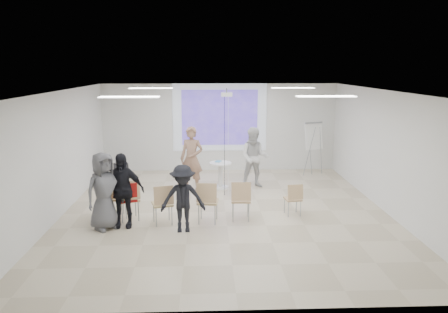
{
  "coord_description": "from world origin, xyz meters",
  "views": [
    {
      "loc": [
        -0.45,
        -10.4,
        3.58
      ],
      "look_at": [
        0.0,
        0.8,
        1.25
      ],
      "focal_mm": 35.0,
      "sensor_mm": 36.0,
      "label": 1
    }
  ],
  "objects_px": {
    "player_right": "(255,154)",
    "audience_left": "(121,185)",
    "audience_outer": "(104,187)",
    "chair_left_inner": "(163,201)",
    "chair_right_far": "(294,197)",
    "laptop": "(162,202)",
    "audience_mid": "(183,194)",
    "player_left": "(192,155)",
    "chair_far_left": "(117,195)",
    "chair_right_inner": "(241,197)",
    "av_cart": "(121,169)",
    "pedestal_table": "(220,174)",
    "chair_center": "(207,199)",
    "flipchart_easel": "(314,136)",
    "chair_left_mid": "(129,197)"
  },
  "relations": [
    {
      "from": "player_right",
      "to": "laptop",
      "type": "bearing_deg",
      "value": -121.7
    },
    {
      "from": "chair_center",
      "to": "chair_right_inner",
      "type": "relative_size",
      "value": 1.02
    },
    {
      "from": "laptop",
      "to": "audience_mid",
      "type": "xyz_separation_m",
      "value": [
        0.5,
        -0.51,
        0.34
      ]
    },
    {
      "from": "audience_left",
      "to": "chair_right_inner",
      "type": "bearing_deg",
      "value": 5.84
    },
    {
      "from": "audience_outer",
      "to": "chair_left_inner",
      "type": "bearing_deg",
      "value": -34.42
    },
    {
      "from": "chair_far_left",
      "to": "audience_left",
      "type": "bearing_deg",
      "value": -86.28
    },
    {
      "from": "laptop",
      "to": "audience_mid",
      "type": "bearing_deg",
      "value": 119.0
    },
    {
      "from": "flipchart_easel",
      "to": "av_cart",
      "type": "bearing_deg",
      "value": 160.26
    },
    {
      "from": "chair_left_mid",
      "to": "chair_center",
      "type": "relative_size",
      "value": 1.0
    },
    {
      "from": "laptop",
      "to": "player_left",
      "type": "bearing_deg",
      "value": -117.64
    },
    {
      "from": "player_left",
      "to": "chair_left_mid",
      "type": "relative_size",
      "value": 2.14
    },
    {
      "from": "chair_left_mid",
      "to": "laptop",
      "type": "distance_m",
      "value": 0.82
    },
    {
      "from": "chair_left_mid",
      "to": "chair_right_far",
      "type": "distance_m",
      "value": 3.93
    },
    {
      "from": "chair_left_mid",
      "to": "audience_left",
      "type": "bearing_deg",
      "value": -123.46
    },
    {
      "from": "chair_far_left",
      "to": "flipchart_easel",
      "type": "relative_size",
      "value": 0.55
    },
    {
      "from": "audience_outer",
      "to": "laptop",
      "type": "bearing_deg",
      "value": -29.89
    },
    {
      "from": "audience_left",
      "to": "audience_outer",
      "type": "distance_m",
      "value": 0.39
    },
    {
      "from": "chair_right_far",
      "to": "laptop",
      "type": "bearing_deg",
      "value": 179.46
    },
    {
      "from": "chair_left_inner",
      "to": "chair_right_far",
      "type": "height_order",
      "value": "chair_left_inner"
    },
    {
      "from": "audience_outer",
      "to": "flipchart_easel",
      "type": "xyz_separation_m",
      "value": [
        5.8,
        4.68,
        0.34
      ]
    },
    {
      "from": "pedestal_table",
      "to": "chair_right_inner",
      "type": "distance_m",
      "value": 2.84
    },
    {
      "from": "player_left",
      "to": "audience_mid",
      "type": "bearing_deg",
      "value": -73.46
    },
    {
      "from": "player_left",
      "to": "chair_right_far",
      "type": "distance_m",
      "value": 3.48
    },
    {
      "from": "laptop",
      "to": "av_cart",
      "type": "height_order",
      "value": "av_cart"
    },
    {
      "from": "chair_left_inner",
      "to": "chair_right_inner",
      "type": "xyz_separation_m",
      "value": [
        1.79,
        0.2,
        0.01
      ]
    },
    {
      "from": "chair_far_left",
      "to": "audience_left",
      "type": "xyz_separation_m",
      "value": [
        0.23,
        -0.53,
        0.4
      ]
    },
    {
      "from": "player_right",
      "to": "audience_left",
      "type": "distance_m",
      "value": 4.6
    },
    {
      "from": "pedestal_table",
      "to": "chair_far_left",
      "type": "xyz_separation_m",
      "value": [
        -2.54,
        -2.54,
        0.13
      ]
    },
    {
      "from": "chair_center",
      "to": "audience_left",
      "type": "xyz_separation_m",
      "value": [
        -1.92,
        -0.12,
        0.39
      ]
    },
    {
      "from": "player_left",
      "to": "audience_outer",
      "type": "relative_size",
      "value": 1.09
    },
    {
      "from": "av_cart",
      "to": "player_right",
      "type": "bearing_deg",
      "value": -32.37
    },
    {
      "from": "audience_left",
      "to": "audience_outer",
      "type": "bearing_deg",
      "value": -161.02
    },
    {
      "from": "player_left",
      "to": "av_cart",
      "type": "xyz_separation_m",
      "value": [
        -2.35,
        1.55,
        -0.76
      ]
    },
    {
      "from": "chair_right_far",
      "to": "audience_left",
      "type": "relative_size",
      "value": 0.42
    },
    {
      "from": "chair_right_far",
      "to": "audience_outer",
      "type": "relative_size",
      "value": 0.41
    },
    {
      "from": "player_left",
      "to": "audience_outer",
      "type": "xyz_separation_m",
      "value": [
        -1.84,
        -2.99,
        -0.09
      ]
    },
    {
      "from": "chair_right_far",
      "to": "audience_outer",
      "type": "height_order",
      "value": "audience_outer"
    },
    {
      "from": "pedestal_table",
      "to": "av_cart",
      "type": "relative_size",
      "value": 1.25
    },
    {
      "from": "pedestal_table",
      "to": "audience_left",
      "type": "relative_size",
      "value": 0.43
    },
    {
      "from": "flipchart_easel",
      "to": "chair_left_mid",
      "type": "bearing_deg",
      "value": -162.9
    },
    {
      "from": "chair_far_left",
      "to": "player_right",
      "type": "bearing_deg",
      "value": 16.83
    },
    {
      "from": "pedestal_table",
      "to": "flipchart_easel",
      "type": "xyz_separation_m",
      "value": [
        3.13,
        1.49,
        0.86
      ]
    },
    {
      "from": "pedestal_table",
      "to": "audience_left",
      "type": "bearing_deg",
      "value": -126.99
    },
    {
      "from": "audience_left",
      "to": "audience_outer",
      "type": "xyz_separation_m",
      "value": [
        -0.37,
        -0.12,
        0.0
      ]
    },
    {
      "from": "player_left",
      "to": "chair_left_inner",
      "type": "relative_size",
      "value": 2.25
    },
    {
      "from": "flipchart_easel",
      "to": "av_cart",
      "type": "distance_m",
      "value": 6.4
    },
    {
      "from": "player_left",
      "to": "chair_far_left",
      "type": "relative_size",
      "value": 2.18
    },
    {
      "from": "audience_mid",
      "to": "flipchart_easel",
      "type": "xyz_separation_m",
      "value": [
        4.05,
        4.91,
        0.46
      ]
    },
    {
      "from": "player_left",
      "to": "chair_right_far",
      "type": "relative_size",
      "value": 2.64
    },
    {
      "from": "pedestal_table",
      "to": "chair_left_inner",
      "type": "xyz_separation_m",
      "value": [
        -1.4,
        -3.01,
        0.11
      ]
    }
  ]
}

